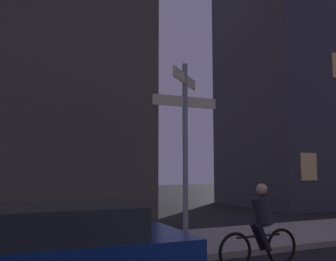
{
  "coord_description": "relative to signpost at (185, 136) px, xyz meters",
  "views": [
    {
      "loc": [
        -4.36,
        -1.46,
        1.89
      ],
      "look_at": [
        -1.02,
        5.95,
        2.74
      ],
      "focal_mm": 39.77,
      "sensor_mm": 36.0,
      "label": 1
    }
  ],
  "objects": [
    {
      "name": "sidewalk_kerb",
      "position": [
        0.56,
        0.86,
        -2.56
      ],
      "size": [
        40.0,
        2.99,
        0.14
      ],
      "primitive_type": "cube",
      "color": "gray",
      "rests_on": "ground_plane"
    },
    {
      "name": "cyclist",
      "position": [
        0.85,
        -1.53,
        -1.88
      ],
      "size": [
        1.82,
        0.32,
        1.61
      ],
      "color": "black",
      "rests_on": "ground_plane"
    },
    {
      "name": "signpost",
      "position": [
        0.0,
        0.0,
        0.0
      ],
      "size": [
        1.6,
        1.13,
        4.17
      ],
      "color": "gray",
      "rests_on": "sidewalk_kerb"
    },
    {
      "name": "building_right_block",
      "position": [
        12.82,
        7.93,
        3.62
      ],
      "size": [
        10.8,
        6.18,
        12.5
      ],
      "color": "#383842",
      "rests_on": "ground_plane"
    },
    {
      "name": "car_far_trailing",
      "position": [
        -3.27,
        -2.23,
        -1.87
      ],
      "size": [
        4.3,
        2.01,
        1.4
      ],
      "color": "navy",
      "rests_on": "ground_plane"
    }
  ]
}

